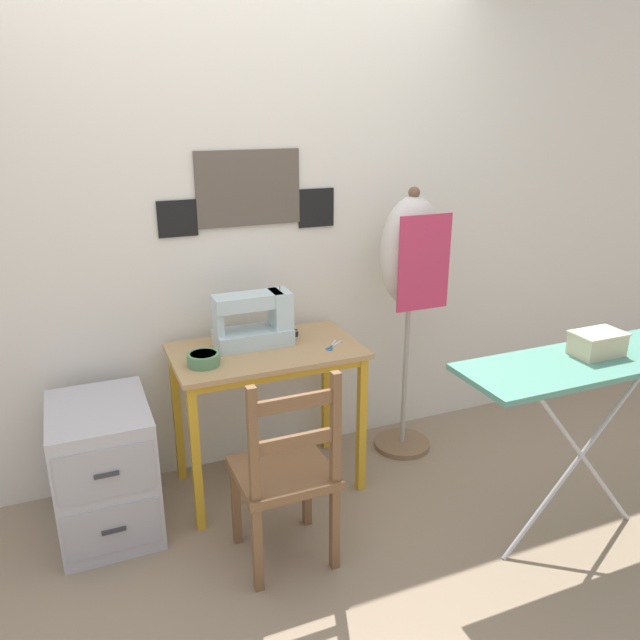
# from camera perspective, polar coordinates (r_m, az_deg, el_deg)

# --- Properties ---
(ground_plane) EXTENTS (14.00, 14.00, 0.00)m
(ground_plane) POSITION_cam_1_polar(r_m,az_deg,el_deg) (3.20, -3.02, -17.05)
(ground_plane) COLOR gray
(wall_back) EXTENTS (10.00, 0.07, 2.55)m
(wall_back) POSITION_cam_1_polar(r_m,az_deg,el_deg) (3.21, -7.07, 8.01)
(wall_back) COLOR silver
(wall_back) RESTS_ON ground_plane
(sewing_table) EXTENTS (0.91, 0.53, 0.76)m
(sewing_table) POSITION_cam_1_polar(r_m,az_deg,el_deg) (3.09, -4.83, -4.68)
(sewing_table) COLOR tan
(sewing_table) RESTS_ON ground_plane
(sewing_machine) EXTENTS (0.39, 0.18, 0.29)m
(sewing_machine) POSITION_cam_1_polar(r_m,az_deg,el_deg) (3.07, -5.82, -0.06)
(sewing_machine) COLOR silver
(sewing_machine) RESTS_ON sewing_table
(fabric_bowl) EXTENTS (0.15, 0.15, 0.06)m
(fabric_bowl) POSITION_cam_1_polar(r_m,az_deg,el_deg) (2.89, -10.60, -3.51)
(fabric_bowl) COLOR #56895B
(fabric_bowl) RESTS_ON sewing_table
(scissors) EXTENTS (0.12, 0.12, 0.01)m
(scissors) POSITION_cam_1_polar(r_m,az_deg,el_deg) (3.06, 1.07, -2.46)
(scissors) COLOR silver
(scissors) RESTS_ON sewing_table
(thread_spool_near_machine) EXTENTS (0.03, 0.03, 0.04)m
(thread_spool_near_machine) POSITION_cam_1_polar(r_m,az_deg,el_deg) (3.19, -2.23, -1.23)
(thread_spool_near_machine) COLOR black
(thread_spool_near_machine) RESTS_ON sewing_table
(wooden_chair) EXTENTS (0.40, 0.38, 0.92)m
(wooden_chair) POSITION_cam_1_polar(r_m,az_deg,el_deg) (2.68, -3.18, -13.88)
(wooden_chair) COLOR brown
(wooden_chair) RESTS_ON ground_plane
(filing_cabinet) EXTENTS (0.43, 0.56, 0.63)m
(filing_cabinet) POSITION_cam_1_polar(r_m,az_deg,el_deg) (3.09, -19.09, -12.73)
(filing_cabinet) COLOR #B7B7BC
(filing_cabinet) RESTS_ON ground_plane
(dress_form) EXTENTS (0.35, 0.32, 1.49)m
(dress_form) POSITION_cam_1_polar(r_m,az_deg,el_deg) (3.32, 8.31, 4.99)
(dress_form) COLOR #846647
(dress_form) RESTS_ON ground_plane
(ironing_board) EXTENTS (1.22, 0.37, 0.91)m
(ironing_board) POSITION_cam_1_polar(r_m,az_deg,el_deg) (2.84, 23.84, -4.03)
(ironing_board) COLOR #518E7A
(ironing_board) RESTS_ON ground_plane
(storage_box) EXTENTS (0.21, 0.14, 0.10)m
(storage_box) POSITION_cam_1_polar(r_m,az_deg,el_deg) (2.83, 24.02, -1.97)
(storage_box) COLOR beige
(storage_box) RESTS_ON ironing_board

